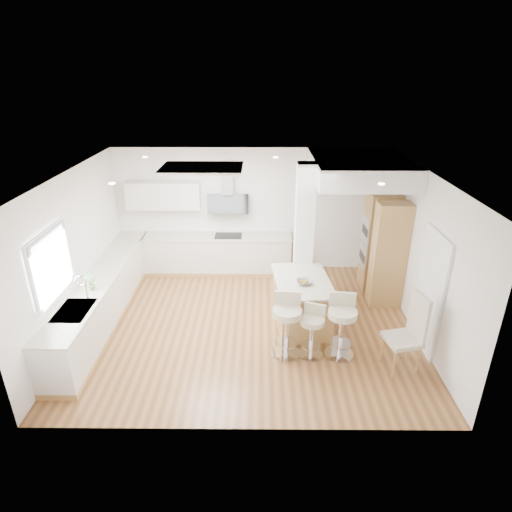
{
  "coord_description": "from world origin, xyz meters",
  "views": [
    {
      "loc": [
        0.2,
        -6.72,
        4.38
      ],
      "look_at": [
        0.14,
        0.4,
        1.21
      ],
      "focal_mm": 30.0,
      "sensor_mm": 36.0,
      "label": 1
    }
  ],
  "objects_px": {
    "peninsula": "(301,301)",
    "dining_chair": "(410,330)",
    "bar_stool_c": "(341,323)",
    "bar_stool_a": "(287,322)",
    "bar_stool_b": "(312,329)"
  },
  "relations": [
    {
      "from": "peninsula",
      "to": "dining_chair",
      "type": "relative_size",
      "value": 1.2
    },
    {
      "from": "peninsula",
      "to": "dining_chair",
      "type": "xyz_separation_m",
      "value": [
        1.55,
        -1.27,
        0.24
      ]
    },
    {
      "from": "bar_stool_c",
      "to": "dining_chair",
      "type": "height_order",
      "value": "dining_chair"
    },
    {
      "from": "bar_stool_a",
      "to": "dining_chair",
      "type": "height_order",
      "value": "dining_chair"
    },
    {
      "from": "bar_stool_a",
      "to": "bar_stool_c",
      "type": "distance_m",
      "value": 0.88
    },
    {
      "from": "peninsula",
      "to": "dining_chair",
      "type": "height_order",
      "value": "dining_chair"
    },
    {
      "from": "bar_stool_c",
      "to": "peninsula",
      "type": "bearing_deg",
      "value": 124.79
    },
    {
      "from": "bar_stool_a",
      "to": "bar_stool_c",
      "type": "height_order",
      "value": "bar_stool_a"
    },
    {
      "from": "bar_stool_b",
      "to": "dining_chair",
      "type": "height_order",
      "value": "dining_chair"
    },
    {
      "from": "peninsula",
      "to": "bar_stool_b",
      "type": "relative_size",
      "value": 1.7
    },
    {
      "from": "bar_stool_b",
      "to": "dining_chair",
      "type": "bearing_deg",
      "value": 9.39
    },
    {
      "from": "dining_chair",
      "to": "peninsula",
      "type": "bearing_deg",
      "value": 127.9
    },
    {
      "from": "bar_stool_a",
      "to": "dining_chair",
      "type": "relative_size",
      "value": 0.85
    },
    {
      "from": "bar_stool_c",
      "to": "dining_chair",
      "type": "distance_m",
      "value": 1.04
    },
    {
      "from": "peninsula",
      "to": "bar_stool_c",
      "type": "relative_size",
      "value": 1.42
    }
  ]
}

